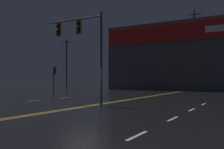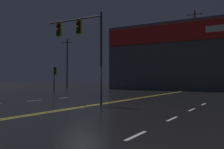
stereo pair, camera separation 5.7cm
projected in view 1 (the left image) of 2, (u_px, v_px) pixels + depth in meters
The scene contains 6 objects.
ground_plane at pixel (82, 107), 14.81m from camera, with size 200.00×200.00×0.00m, color black.
road_markings at pixel (76, 113), 12.16m from camera, with size 17.73×60.00×0.01m.
traffic_signal_median at pixel (79, 36), 16.83m from camera, with size 4.53×0.36×5.98m.
traffic_signal_corner_northwest at pixel (54, 74), 32.04m from camera, with size 0.42×0.36×3.30m.
building_backdrop at pixel (192, 57), 41.05m from camera, with size 26.02×10.23×10.61m.
utility_pole_row at pixel (195, 52), 36.91m from camera, with size 47.35×0.26×11.98m.
Camera 1 is at (8.91, -12.01, 1.60)m, focal length 40.00 mm.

